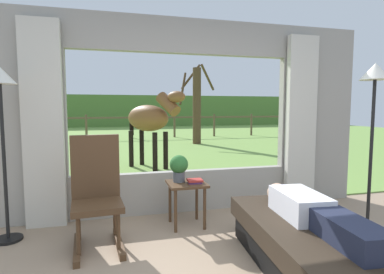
{
  "coord_description": "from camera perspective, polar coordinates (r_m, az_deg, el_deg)",
  "views": [
    {
      "loc": [
        -0.93,
        -1.76,
        1.39
      ],
      "look_at": [
        0.0,
        1.8,
        1.05
      ],
      "focal_mm": 28.98,
      "sensor_mm": 36.0,
      "label": 1
    }
  ],
  "objects": [
    {
      "name": "rocking_chair",
      "position": [
        3.31,
        -17.16,
        -9.74
      ],
      "size": [
        0.52,
        0.72,
        1.12
      ],
      "rotation": [
        0.0,
        0.0,
        0.08
      ],
      "color": "#4C331E",
      "rests_on": "ground_plane"
    },
    {
      "name": "pasture_tree",
      "position": [
        12.03,
        0.83,
        6.17
      ],
      "size": [
        1.49,
        1.45,
        3.13
      ],
      "color": "#4C3823",
      "rests_on": "outdoor_pasture_lawn"
    },
    {
      "name": "side_table",
      "position": [
        3.71,
        -0.98,
        -9.79
      ],
      "size": [
        0.44,
        0.44,
        0.52
      ],
      "color": "#4C331E",
      "rests_on": "ground_plane"
    },
    {
      "name": "pasture_fence_line",
      "position": [
        14.54,
        -11.0,
        2.63
      ],
      "size": [
        16.1,
        0.1,
        1.1
      ],
      "color": "brown",
      "rests_on": "outdoor_pasture_lawn"
    },
    {
      "name": "recliner_sofa",
      "position": [
        3.0,
        20.67,
        -18.04
      ],
      "size": [
        1.06,
        1.78,
        0.42
      ],
      "rotation": [
        0.0,
        0.0,
        -0.1
      ],
      "color": "black",
      "rests_on": "ground_plane"
    },
    {
      "name": "distant_hill_ridge",
      "position": [
        24.77,
        -12.57,
        4.71
      ],
      "size": [
        36.0,
        2.0,
        2.4
      ],
      "primitive_type": "cube",
      "color": "#517836",
      "rests_on": "ground_plane"
    },
    {
      "name": "floor_lamp_left",
      "position": [
        3.7,
        -31.75,
        5.68
      ],
      "size": [
        0.32,
        0.32,
        1.82
      ],
      "color": "black",
      "rests_on": "ground_plane"
    },
    {
      "name": "floor_lamp_right",
      "position": [
        3.96,
        30.49,
        6.44
      ],
      "size": [
        0.32,
        0.32,
        1.88
      ],
      "color": "black",
      "rests_on": "ground_plane"
    },
    {
      "name": "outdoor_pasture_lawn",
      "position": [
        15.01,
        -11.06,
        -0.1
      ],
      "size": [
        36.0,
        21.68,
        0.02
      ],
      "primitive_type": "cube",
      "color": "#759E47",
      "rests_on": "ground_plane"
    },
    {
      "name": "back_wall_with_window",
      "position": [
        4.13,
        -1.62,
        3.33
      ],
      "size": [
        5.2,
        0.12,
        2.55
      ],
      "color": "#9E998E",
      "rests_on": "ground_plane"
    },
    {
      "name": "potted_plant",
      "position": [
        3.69,
        -2.43,
        -5.46
      ],
      "size": [
        0.22,
        0.22,
        0.32
      ],
      "color": "#4C5156",
      "rests_on": "side_table"
    },
    {
      "name": "horse",
      "position": [
        7.1,
        -7.73,
        3.33
      ],
      "size": [
        1.31,
        1.69,
        1.73
      ],
      "rotation": [
        0.0,
        0.0,
        -2.55
      ],
      "color": "brown",
      "rests_on": "outdoor_pasture_lawn"
    },
    {
      "name": "book_stack",
      "position": [
        3.65,
        0.5,
        -8.11
      ],
      "size": [
        0.18,
        0.15,
        0.05
      ],
      "color": "#59336B",
      "rests_on": "side_table"
    },
    {
      "name": "curtain_panel_right",
      "position": [
        4.68,
        19.39,
        2.66
      ],
      "size": [
        0.44,
        0.1,
        2.4
      ],
      "primitive_type": "cube",
      "color": "beige",
      "rests_on": "ground_plane"
    },
    {
      "name": "reclining_person",
      "position": [
        2.86,
        21.47,
        -12.77
      ],
      "size": [
        0.4,
        1.44,
        0.22
      ],
      "rotation": [
        0.0,
        0.0,
        -0.1
      ],
      "color": "silver",
      "rests_on": "recliner_sofa"
    },
    {
      "name": "curtain_panel_left",
      "position": [
        3.95,
        -25.73,
        2.01
      ],
      "size": [
        0.44,
        0.1,
        2.4
      ],
      "primitive_type": "cube",
      "color": "beige",
      "rests_on": "ground_plane"
    }
  ]
}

